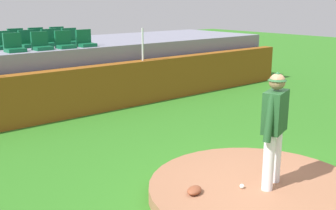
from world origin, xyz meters
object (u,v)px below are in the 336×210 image
object	(u,v)px
baseball	(242,186)
stadium_chair_5	(28,42)
stadium_chair_9	(17,40)
stadium_chair_10	(37,39)
stadium_chair_7	(71,39)
stadium_chair_4	(3,43)
fielding_glove	(194,190)
stadium_chair_2	(64,43)
stadium_chair_1	(41,44)
stadium_chair_3	(85,41)
stadium_chair_6	(51,40)
stadium_chair_11	(58,37)
stadium_chair_0	(14,46)
pitcher	(275,121)

from	to	relation	value
baseball	stadium_chair_5	bearing A→B (deg)	90.41
baseball	stadium_chair_5	xyz separation A→B (m)	(-0.06, 8.17, 1.68)
stadium_chair_9	stadium_chair_10	bearing A→B (deg)	-177.89
stadium_chair_10	stadium_chair_7	bearing A→B (deg)	128.67
stadium_chair_4	stadium_chair_9	world-z (taller)	same
fielding_glove	stadium_chair_7	size ratio (longest dim) A/B	0.60
fielding_glove	stadium_chair_4	distance (m)	8.02
stadium_chair_2	stadium_chair_9	bearing A→B (deg)	-68.53
fielding_glove	stadium_chair_10	distance (m)	8.98
stadium_chair_1	stadium_chair_3	bearing A→B (deg)	179.29
stadium_chair_5	stadium_chair_10	size ratio (longest dim) A/B	1.00
stadium_chair_6	stadium_chair_7	bearing A→B (deg)	179.53
stadium_chair_1	stadium_chair_9	bearing A→B (deg)	-89.28
stadium_chair_4	stadium_chair_11	size ratio (longest dim) A/B	1.00
stadium_chair_2	stadium_chair_4	world-z (taller)	same
stadium_chair_9	stadium_chair_11	size ratio (longest dim) A/B	1.00
stadium_chair_7	stadium_chair_9	bearing A→B (deg)	-32.22
baseball	stadium_chair_0	size ratio (longest dim) A/B	0.15
stadium_chair_6	stadium_chair_10	world-z (taller)	same
stadium_chair_1	stadium_chair_9	world-z (taller)	same
pitcher	stadium_chair_2	world-z (taller)	stadium_chair_2
stadium_chair_5	stadium_chair_11	xyz separation A→B (m)	(1.38, 0.89, 0.00)
stadium_chair_10	pitcher	bearing A→B (deg)	89.02
baseball	stadium_chair_2	size ratio (longest dim) A/B	0.15
stadium_chair_0	stadium_chair_9	size ratio (longest dim) A/B	1.00
stadium_chair_6	baseball	bearing A→B (deg)	85.46
pitcher	stadium_chair_6	distance (m)	8.44
stadium_chair_6	stadium_chair_9	world-z (taller)	same
baseball	stadium_chair_11	bearing A→B (deg)	81.71
baseball	stadium_chair_7	world-z (taller)	stadium_chair_7
baseball	stadium_chair_9	xyz separation A→B (m)	(-0.06, 9.06, 1.68)
stadium_chair_5	stadium_chair_9	size ratio (longest dim) A/B	1.00
stadium_chair_0	stadium_chair_10	size ratio (longest dim) A/B	1.00
stadium_chair_0	stadium_chair_1	bearing A→B (deg)	178.69
stadium_chair_1	stadium_chair_2	distance (m)	0.69
stadium_chair_0	stadium_chair_5	distance (m)	1.14
pitcher	stadium_chair_6	xyz separation A→B (m)	(0.20, 8.41, 0.64)
stadium_chair_1	stadium_chair_4	bearing A→B (deg)	-51.17
stadium_chair_1	stadium_chair_2	world-z (taller)	same
baseball	stadium_chair_6	distance (m)	8.39
stadium_chair_10	stadium_chair_0	bearing A→B (deg)	51.72
stadium_chair_6	stadium_chair_11	size ratio (longest dim) A/B	1.00
stadium_chair_0	stadium_chair_7	xyz separation A→B (m)	(2.12, 0.88, 0.00)
pitcher	baseball	size ratio (longest dim) A/B	25.04
fielding_glove	stadium_chair_1	size ratio (longest dim) A/B	0.60
stadium_chair_2	stadium_chair_10	distance (m)	1.83
pitcher	stadium_chair_0	bearing A→B (deg)	80.84
baseball	fielding_glove	distance (m)	0.79
stadium_chair_0	stadium_chair_5	xyz separation A→B (m)	(0.74, 0.87, 0.00)
stadium_chair_6	stadium_chair_4	bearing A→B (deg)	-0.28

